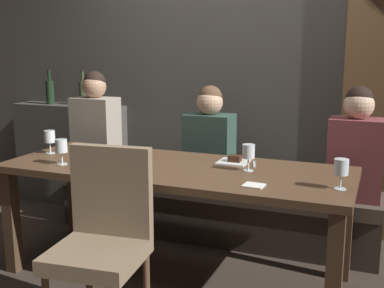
# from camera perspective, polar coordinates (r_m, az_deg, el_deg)

# --- Properties ---
(ground) EXTENTS (9.00, 9.00, 0.00)m
(ground) POSITION_cam_1_polar(r_m,az_deg,el_deg) (3.30, -1.95, -15.21)
(ground) COLOR #382D26
(back_wall_tiled) EXTENTS (6.00, 0.12, 3.00)m
(back_wall_tiled) POSITION_cam_1_polar(r_m,az_deg,el_deg) (4.10, 4.98, 11.67)
(back_wall_tiled) COLOR #4C4944
(back_wall_tiled) RESTS_ON ground
(back_counter) EXTENTS (1.10, 0.28, 0.95)m
(back_counter) POSITION_cam_1_polar(r_m,az_deg,el_deg) (4.75, -14.11, -1.15)
(back_counter) COLOR #413E3A
(back_counter) RESTS_ON ground
(dining_table) EXTENTS (2.20, 0.84, 0.74)m
(dining_table) POSITION_cam_1_polar(r_m,az_deg,el_deg) (3.06, -2.03, -4.23)
(dining_table) COLOR #493422
(dining_table) RESTS_ON ground
(banquette_bench) EXTENTS (2.50, 0.44, 0.45)m
(banquette_bench) POSITION_cam_1_polar(r_m,az_deg,el_deg) (3.81, 2.33, -7.74)
(banquette_bench) COLOR #312A23
(banquette_bench) RESTS_ON ground
(chair_near_side) EXTENTS (0.48, 0.48, 0.98)m
(chair_near_side) POSITION_cam_1_polar(r_m,az_deg,el_deg) (2.53, -10.48, -10.10)
(chair_near_side) COLOR brown
(chair_near_side) RESTS_ON ground
(diner_redhead) EXTENTS (0.36, 0.24, 0.84)m
(diner_redhead) POSITION_cam_1_polar(r_m,az_deg,el_deg) (4.10, -11.36, 2.33)
(diner_redhead) COLOR #9E9384
(diner_redhead) RESTS_ON banquette_bench
(diner_bearded) EXTENTS (0.36, 0.24, 0.75)m
(diner_bearded) POSITION_cam_1_polar(r_m,az_deg,el_deg) (3.69, 2.09, 0.84)
(diner_bearded) COLOR #2D473D
(diner_bearded) RESTS_ON banquette_bench
(diner_far_end) EXTENTS (0.36, 0.24, 0.78)m
(diner_far_end) POSITION_cam_1_polar(r_m,az_deg,el_deg) (3.44, 18.90, -0.27)
(diner_far_end) COLOR brown
(diner_far_end) RESTS_ON banquette_bench
(wine_bottle_dark_red) EXTENTS (0.08, 0.08, 0.33)m
(wine_bottle_dark_red) POSITION_cam_1_polar(r_m,az_deg,el_deg) (4.76, -16.50, 6.02)
(wine_bottle_dark_red) COLOR black
(wine_bottle_dark_red) RESTS_ON back_counter
(wine_bottle_pale_label) EXTENTS (0.08, 0.08, 0.33)m
(wine_bottle_pale_label) POSITION_cam_1_polar(r_m,az_deg,el_deg) (4.59, -12.80, 6.02)
(wine_bottle_pale_label) COLOR #384728
(wine_bottle_pale_label) RESTS_ON back_counter
(wine_glass_end_right) EXTENTS (0.08, 0.08, 0.16)m
(wine_glass_end_right) POSITION_cam_1_polar(r_m,az_deg,el_deg) (3.53, -16.54, 0.72)
(wine_glass_end_right) COLOR silver
(wine_glass_end_right) RESTS_ON dining_table
(wine_glass_far_right) EXTENTS (0.08, 0.08, 0.16)m
(wine_glass_far_right) POSITION_cam_1_polar(r_m,az_deg,el_deg) (2.64, 17.30, -2.71)
(wine_glass_far_right) COLOR silver
(wine_glass_far_right) RESTS_ON dining_table
(wine_glass_end_left) EXTENTS (0.08, 0.08, 0.16)m
(wine_glass_end_left) POSITION_cam_1_polar(r_m,az_deg,el_deg) (3.17, -15.26, -0.29)
(wine_glass_end_left) COLOR silver
(wine_glass_end_left) RESTS_ON dining_table
(wine_glass_center_front) EXTENTS (0.08, 0.08, 0.16)m
(wine_glass_center_front) POSITION_cam_1_polar(r_m,az_deg,el_deg) (2.92, 6.73, -1.03)
(wine_glass_center_front) COLOR silver
(wine_glass_center_front) RESTS_ON dining_table
(espresso_cup) EXTENTS (0.12, 0.12, 0.06)m
(espresso_cup) POSITION_cam_1_polar(r_m,az_deg,el_deg) (3.03, -10.48, -2.39)
(espresso_cup) COLOR white
(espresso_cup) RESTS_ON dining_table
(dessert_plate) EXTENTS (0.19, 0.19, 0.05)m
(dessert_plate) POSITION_cam_1_polar(r_m,az_deg,el_deg) (3.13, 4.98, -1.99)
(dessert_plate) COLOR white
(dessert_plate) RESTS_ON dining_table
(fork_on_table) EXTENTS (0.06, 0.17, 0.01)m
(fork_on_table) POSITION_cam_1_polar(r_m,az_deg,el_deg) (3.10, 7.39, -2.40)
(fork_on_table) COLOR silver
(fork_on_table) RESTS_ON dining_table
(folded_napkin) EXTENTS (0.12, 0.11, 0.01)m
(folded_napkin) POSITION_cam_1_polar(r_m,az_deg,el_deg) (2.63, 7.34, -4.90)
(folded_napkin) COLOR silver
(folded_napkin) RESTS_ON dining_table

